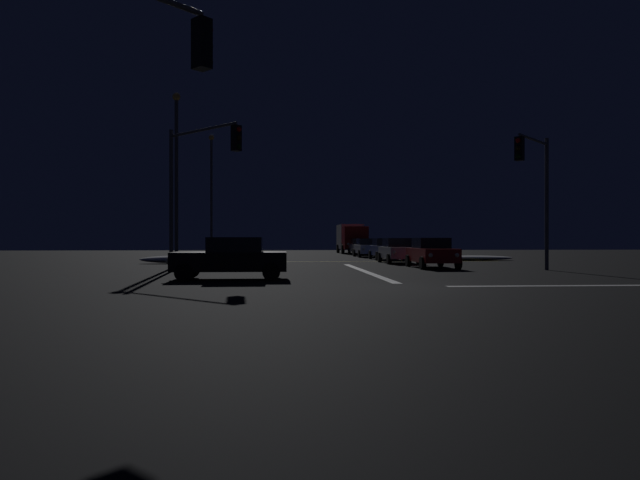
# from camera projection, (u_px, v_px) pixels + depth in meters

# --- Properties ---
(ground) EXTENTS (120.00, 120.00, 0.10)m
(ground) POSITION_uv_depth(u_px,v_px,m) (406.00, 288.00, 17.71)
(ground) COLOR black
(stop_line_north) EXTENTS (0.35, 14.68, 0.01)m
(stop_line_north) POSITION_uv_depth(u_px,v_px,m) (365.00, 271.00, 26.25)
(stop_line_north) COLOR white
(stop_line_north) RESTS_ON ground
(centre_line_ns) EXTENTS (22.00, 0.15, 0.01)m
(centre_line_ns) POSITION_uv_depth(u_px,v_px,m) (339.00, 261.00, 37.82)
(centre_line_ns) COLOR yellow
(centre_line_ns) RESTS_ON ground
(snow_bank_left_curb) EXTENTS (6.36, 1.50, 0.51)m
(snow_bank_left_curb) POSITION_uv_depth(u_px,v_px,m) (192.00, 259.00, 34.68)
(snow_bank_left_curb) COLOR white
(snow_bank_left_curb) RESTS_ON ground
(snow_bank_right_curb) EXTENTS (6.29, 1.50, 0.35)m
(snow_bank_right_curb) POSITION_uv_depth(u_px,v_px,m) (469.00, 258.00, 39.65)
(snow_bank_right_curb) COLOR white
(snow_bank_right_curb) RESTS_ON ground
(sedan_red) EXTENTS (2.02, 4.33, 1.57)m
(sedan_red) POSITION_uv_depth(u_px,v_px,m) (432.00, 253.00, 29.42)
(sedan_red) COLOR maroon
(sedan_red) RESTS_ON ground
(sedan_silver) EXTENTS (2.02, 4.33, 1.57)m
(sedan_silver) POSITION_uv_depth(u_px,v_px,m) (398.00, 250.00, 35.19)
(sedan_silver) COLOR #B7B7BC
(sedan_silver) RESTS_ON ground
(sedan_blue) EXTENTS (2.02, 4.33, 1.57)m
(sedan_blue) POSITION_uv_depth(u_px,v_px,m) (386.00, 249.00, 41.21)
(sedan_blue) COLOR navy
(sedan_blue) RESTS_ON ground
(sedan_white) EXTENTS (2.02, 4.33, 1.57)m
(sedan_white) POSITION_uv_depth(u_px,v_px,m) (367.00, 248.00, 47.59)
(sedan_white) COLOR silver
(sedan_white) RESTS_ON ground
(sedan_gray) EXTENTS (2.02, 4.33, 1.57)m
(sedan_gray) POSITION_uv_depth(u_px,v_px,m) (361.00, 247.00, 53.46)
(sedan_gray) COLOR slate
(sedan_gray) RESTS_ON ground
(box_truck) EXTENTS (2.68, 8.28, 3.08)m
(box_truck) POSITION_uv_depth(u_px,v_px,m) (351.00, 237.00, 60.00)
(box_truck) COLOR red
(box_truck) RESTS_ON ground
(sedan_black_crossing) EXTENTS (4.33, 2.02, 1.57)m
(sedan_black_crossing) POSITION_uv_depth(u_px,v_px,m) (231.00, 258.00, 20.96)
(sedan_black_crossing) COLOR black
(sedan_black_crossing) RESTS_ON ground
(traffic_signal_sw) EXTENTS (3.70, 3.70, 6.49)m
(traffic_signal_sw) POSITION_uv_depth(u_px,v_px,m) (71.00, 63.00, 9.65)
(traffic_signal_sw) COLOR #4C4C51
(traffic_signal_sw) RESTS_ON ground
(traffic_signal_nw) EXTENTS (3.55, 3.55, 6.55)m
(traffic_signal_nw) POSITION_uv_depth(u_px,v_px,m) (197.00, 170.00, 24.75)
(traffic_signal_nw) COLOR #4C4C51
(traffic_signal_nw) RESTS_ON ground
(traffic_signal_ne) EXTENTS (2.74, 2.74, 6.40)m
(traffic_signal_ne) POSITION_uv_depth(u_px,v_px,m) (536.00, 178.00, 26.19)
(traffic_signal_ne) COLOR #4C4C51
(traffic_signal_ne) RESTS_ON ground
(streetlamp_left_near) EXTENTS (0.44, 0.44, 9.59)m
(streetlamp_left_near) POSITION_uv_depth(u_px,v_px,m) (176.00, 167.00, 31.13)
(streetlamp_left_near) COLOR #424247
(streetlamp_left_near) RESTS_ON ground
(streetlamp_left_far) EXTENTS (0.44, 0.44, 10.23)m
(streetlamp_left_far) POSITION_uv_depth(u_px,v_px,m) (211.00, 188.00, 47.09)
(streetlamp_left_far) COLOR #424247
(streetlamp_left_far) RESTS_ON ground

